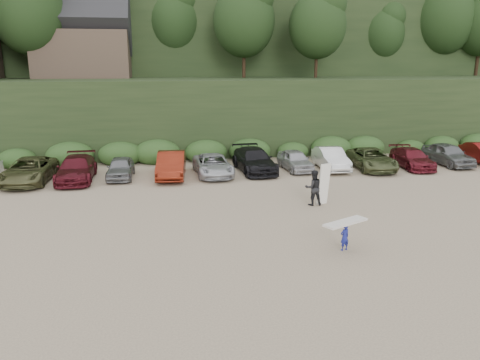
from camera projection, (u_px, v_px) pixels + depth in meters
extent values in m
plane|color=tan|center=(278.00, 220.00, 22.32)|extent=(120.00, 120.00, 0.00)
cube|color=black|center=(222.00, 111.00, 42.65)|extent=(80.00, 14.00, 6.00)
cube|color=black|center=(204.00, 57.00, 58.66)|extent=(90.00, 30.00, 16.00)
ellipsoid|color=black|center=(221.00, 19.00, 40.70)|extent=(66.00, 12.00, 10.00)
cube|color=#2B491E|center=(227.00, 152.00, 35.97)|extent=(46.20, 2.00, 1.20)
cube|color=brown|center=(84.00, 55.00, 41.49)|extent=(8.00, 6.00, 4.00)
imported|color=brown|center=(29.00, 171.00, 29.21)|extent=(2.74, 5.61, 1.53)
imported|color=#4F121A|center=(76.00, 169.00, 29.68)|extent=(2.26, 5.35, 1.54)
imported|color=slate|center=(121.00, 168.00, 30.36)|extent=(1.71, 4.04, 1.36)
imported|color=maroon|center=(171.00, 165.00, 30.58)|extent=(2.11, 5.12, 1.65)
imported|color=#B7B9BE|center=(213.00, 165.00, 31.14)|extent=(2.56, 5.07, 1.37)
imported|color=black|center=(254.00, 160.00, 32.17)|extent=(2.69, 5.64, 1.59)
imported|color=#ADAEB2|center=(295.00, 160.00, 32.65)|extent=(1.99, 4.23, 1.40)
imported|color=silver|center=(331.00, 159.00, 32.86)|extent=(1.78, 4.69, 1.53)
imported|color=#4E5833|center=(372.00, 159.00, 32.92)|extent=(2.72, 5.35, 1.45)
imported|color=maroon|center=(412.00, 158.00, 33.36)|extent=(2.18, 4.80, 1.36)
imported|color=slate|center=(448.00, 154.00, 34.29)|extent=(2.13, 4.76, 1.59)
imported|color=navy|center=(345.00, 237.00, 18.64)|extent=(0.47, 0.38, 1.11)
cube|color=silver|center=(345.00, 222.00, 18.49)|extent=(2.07, 1.42, 0.08)
imported|color=black|center=(313.00, 188.00, 24.51)|extent=(0.92, 0.72, 1.89)
cube|color=white|center=(324.00, 184.00, 24.55)|extent=(0.70, 0.51, 2.23)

